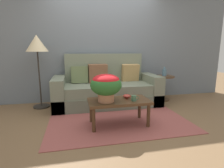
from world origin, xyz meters
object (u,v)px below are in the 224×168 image
Objects in this scene: couch at (107,89)px; coffee_mug at (134,98)px; floor_lamp at (37,47)px; coffee_table at (119,103)px; potted_plant at (106,85)px; table_vase at (164,72)px; snack_bowl at (127,96)px; side_table at (164,83)px.

coffee_mug is at bearing -80.78° from couch.
floor_lamp reaches higher than couch.
potted_plant is at bearing -167.59° from coffee_table.
coffee_mug is 1.74m from table_vase.
coffee_table is 4.54× the size of table_vase.
couch reaches higher than snack_bowl.
side_table is at bearing 54.62° from table_vase.
side_table is (1.39, 0.03, 0.07)m from couch.
side_table is at bearing 36.88° from potted_plant.
floor_lamp reaches higher than table_vase.
couch is 4.75× the size of potted_plant.
table_vase is (1.18, 1.26, 0.21)m from coffee_mug.
couch is 18.82× the size of coffee_mug.
couch is at bearing -178.57° from side_table.
coffee_table is 1.83m from side_table.
potted_plant is at bearing -47.30° from floor_lamp.
coffee_table is 2.03m from floor_lamp.
table_vase is at bearing 39.61° from coffee_table.
potted_plant reaches higher than side_table.
snack_bowl reaches higher than coffee_table.
side_table is 1.67m from snack_bowl.
snack_bowl is (0.37, 0.11, -0.23)m from potted_plant.
potted_plant is 2.01m from table_vase.
coffee_mug is (1.59, -1.32, -0.78)m from floor_lamp.
coffee_mug is 0.56× the size of table_vase.
snack_bowl is 0.60× the size of table_vase.
couch is 10.59× the size of table_vase.
floor_lamp is at bearing 138.64° from coffee_table.
table_vase is (-0.01, -0.01, 0.27)m from side_table.
couch is 3.84× the size of side_table.
floor_lamp is at bearing 178.92° from table_vase.
coffee_table is (-0.01, -1.13, 0.02)m from couch.
side_table is at bearing -0.84° from floor_lamp.
coffee_table is 0.26m from coffee_mug.
potted_plant is (-0.23, -1.18, 0.34)m from couch.
potted_plant reaches higher than coffee_table.
potted_plant reaches higher than coffee_mug.
side_table is 1.24× the size of potted_plant.
coffee_mug reaches higher than coffee_table.
coffee_table is at bearing 153.68° from coffee_mug.
coffee_mug is (0.43, -0.06, -0.22)m from potted_plant.
table_vase is (1.25, 1.09, 0.22)m from snack_bowl.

